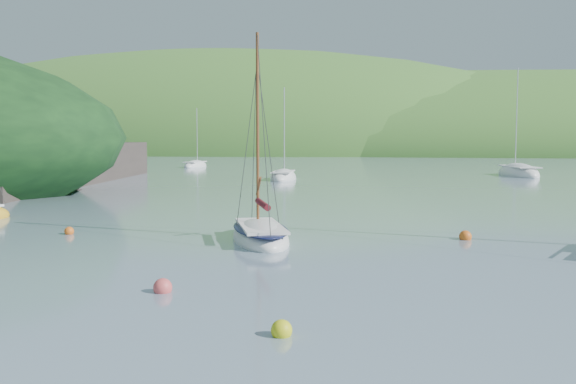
% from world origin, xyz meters
% --- Properties ---
extents(ground, '(700.00, 700.00, 0.00)m').
position_xyz_m(ground, '(0.00, 0.00, 0.00)').
color(ground, '#758BA2').
rests_on(ground, ground).
extents(shoreline_hills, '(690.00, 135.00, 56.00)m').
position_xyz_m(shoreline_hills, '(-9.66, 172.42, 0.00)').
color(shoreline_hills, '#3B6928').
rests_on(shoreline_hills, ground).
extents(daysailer_white, '(4.09, 6.05, 8.74)m').
position_xyz_m(daysailer_white, '(-2.15, 8.35, 0.21)').
color(daysailer_white, white).
rests_on(daysailer_white, ground).
extents(distant_sloop_a, '(3.03, 6.93, 9.61)m').
position_xyz_m(distant_sloop_a, '(-9.28, 44.10, 0.17)').
color(distant_sloop_a, white).
rests_on(distant_sloop_a, ground).
extents(distant_sloop_b, '(4.81, 9.13, 12.38)m').
position_xyz_m(distant_sloop_b, '(13.59, 55.32, 0.20)').
color(distant_sloop_b, white).
rests_on(distant_sloop_b, ground).
extents(distant_sloop_c, '(2.30, 6.20, 8.78)m').
position_xyz_m(distant_sloop_c, '(-26.73, 66.97, 0.16)').
color(distant_sloop_c, white).
rests_on(distant_sloop_c, ground).
extents(mooring_buoys, '(21.24, 14.08, 0.50)m').
position_xyz_m(mooring_buoys, '(2.23, 5.04, 0.12)').
color(mooring_buoys, '#CFD117').
rests_on(mooring_buoys, ground).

